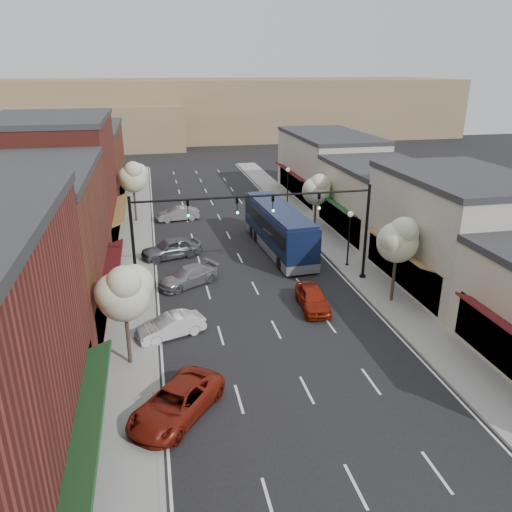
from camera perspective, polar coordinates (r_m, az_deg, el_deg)
ground at (r=28.05m, az=3.33°, el=-10.35°), size 160.00×160.00×0.00m
sidewalk_left at (r=44.07m, az=-13.73°, el=1.10°), size 2.80×73.00×0.15m
sidewalk_right at (r=46.50m, az=7.39°, el=2.57°), size 2.80×73.00×0.15m
curb_left at (r=44.03m, az=-11.91°, el=1.23°), size 0.25×73.00×0.17m
curb_right at (r=46.06m, az=5.75°, el=2.47°), size 0.25×73.00×0.17m
bldg_left_midnear at (r=31.67m, az=-25.36°, el=0.63°), size 10.14×14.10×9.40m
bldg_left_midfar at (r=44.72m, az=-21.83°, el=7.60°), size 10.14×14.10×10.90m
bldg_left_far at (r=60.49m, az=-19.39°, el=9.82°), size 10.14×18.10×8.40m
bldg_right_midnear at (r=37.01m, az=21.88°, el=2.65°), size 9.14×12.10×7.90m
bldg_right_midfar at (r=47.19m, az=13.90°, el=6.31°), size 9.14×12.10×6.40m
bldg_right_far at (r=59.70m, az=8.19°, el=10.15°), size 9.14×16.10×7.40m
hill_far at (r=113.61m, az=-9.02°, el=16.29°), size 120.00×30.00×12.00m
hill_near at (r=103.30m, az=-22.87°, el=13.42°), size 50.00×20.00×8.00m
signal_mast_right at (r=34.82m, az=9.01°, el=4.08°), size 8.22×0.46×7.00m
signal_mast_left at (r=32.64m, az=-9.81°, el=2.89°), size 8.22×0.46×7.00m
tree_right_near at (r=32.47m, az=16.01°, el=1.96°), size 2.85×2.65×5.95m
tree_right_far at (r=46.74m, az=6.98°, el=7.68°), size 2.85×2.65×5.43m
tree_left_near at (r=25.29m, az=-14.83°, el=-3.90°), size 2.85×2.65×5.69m
tree_left_far at (r=50.06m, az=-13.87°, el=8.82°), size 2.85×2.65×6.13m
lamp_post_near at (r=38.30m, az=10.63°, el=2.99°), size 0.44×0.44×4.44m
lamp_post_far at (r=54.30m, az=3.65°, el=8.56°), size 0.44×0.44×4.44m
coach_bus at (r=41.58m, az=2.58°, el=3.21°), size 3.38×12.29×3.71m
red_hatchback at (r=32.04m, az=6.49°, el=-4.81°), size 1.98×4.30×1.43m
parked_car_a at (r=23.06m, az=-9.10°, el=-16.22°), size 5.02×5.46×1.42m
parked_car_b at (r=29.14m, az=-9.73°, el=-7.90°), size 4.14×2.53×1.29m
parked_car_c at (r=35.54m, az=-7.76°, el=-2.29°), size 4.88×3.93×1.33m
parked_car_d at (r=40.76m, az=-9.68°, el=0.91°), size 5.18×3.27×1.64m
parked_car_e at (r=50.83m, az=-8.92°, el=4.80°), size 4.34×1.97×1.38m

